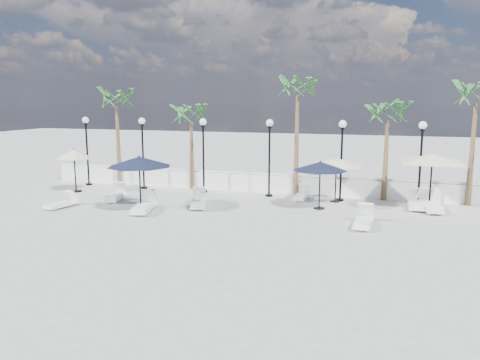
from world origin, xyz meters
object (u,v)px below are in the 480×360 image
(lounger_0, at_px, (62,203))
(lounger_1, at_px, (115,195))
(parasol_navy_mid, at_px, (320,166))
(parasol_navy_left, at_px, (139,162))
(lounger_5, at_px, (430,205))
(parasol_cream_sq_a, at_px, (336,159))
(lounger_3, at_px, (302,195))
(lounger_6, at_px, (364,220))
(lounger_4, at_px, (144,206))
(lounger_7, at_px, (416,203))
(parasol_cream_sq_b, at_px, (433,154))
(parasol_cream_small, at_px, (74,155))
(lounger_2, at_px, (198,202))

(lounger_0, height_order, lounger_1, lounger_1)
(lounger_1, bearing_deg, parasol_navy_mid, -6.74)
(parasol_navy_left, distance_m, parasol_navy_mid, 7.84)
(lounger_5, height_order, parasol_cream_sq_a, parasol_cream_sq_a)
(lounger_3, xyz_separation_m, lounger_6, (3.11, -4.16, 0.03))
(lounger_4, bearing_deg, parasol_navy_mid, 8.78)
(lounger_5, height_order, lounger_7, lounger_5)
(lounger_4, relative_size, parasol_cream_sq_b, 0.42)
(lounger_6, height_order, parasol_navy_left, parasol_navy_left)
(lounger_3, bearing_deg, lounger_6, -51.08)
(parasol_cream_small, bearing_deg, lounger_5, 3.09)
(lounger_0, relative_size, parasol_cream_small, 0.75)
(lounger_0, relative_size, lounger_1, 0.86)
(lounger_0, xyz_separation_m, parasol_cream_sq_a, (11.56, 4.93, 1.84))
(lounger_1, height_order, parasol_navy_left, parasol_navy_left)
(lounger_0, height_order, lounger_2, lounger_2)
(lounger_3, relative_size, lounger_5, 0.75)
(lounger_1, bearing_deg, lounger_7, -3.22)
(lounger_3, distance_m, parasol_cream_small, 11.92)
(parasol_cream_sq_a, distance_m, parasol_cream_small, 13.38)
(lounger_5, bearing_deg, lounger_3, 163.51)
(lounger_1, height_order, parasol_cream_sq_a, parasol_cream_sq_a)
(lounger_2, height_order, lounger_3, lounger_2)
(parasol_navy_mid, xyz_separation_m, parasol_cream_sq_a, (0.53, 1.67, 0.15))
(lounger_5, distance_m, parasol_cream_small, 17.52)
(lounger_2, xyz_separation_m, parasol_cream_sq_a, (5.78, 2.94, 1.81))
(lounger_7, bearing_deg, parasol_cream_small, -175.00)
(lounger_6, bearing_deg, parasol_cream_small, 173.78)
(lounger_2, relative_size, parasol_navy_left, 0.73)
(parasol_cream_small, bearing_deg, lounger_0, -62.76)
(lounger_4, height_order, parasol_cream_sq_b, parasol_cream_sq_b)
(lounger_1, height_order, lounger_6, lounger_6)
(parasol_navy_left, bearing_deg, parasol_cream_small, 152.11)
(parasol_navy_left, bearing_deg, lounger_0, -172.43)
(parasol_navy_left, bearing_deg, parasol_navy_mid, 20.65)
(lounger_2, relative_size, lounger_6, 1.03)
(parasol_cream_sq_a, bearing_deg, lounger_3, 179.36)
(lounger_5, bearing_deg, lounger_4, -171.81)
(lounger_1, height_order, lounger_5, lounger_5)
(lounger_5, relative_size, lounger_6, 1.14)
(parasol_cream_sq_b, bearing_deg, parasol_navy_left, -159.74)
(lounger_3, height_order, lounger_4, lounger_4)
(lounger_0, distance_m, lounger_7, 15.83)
(parasol_cream_small, bearing_deg, parasol_navy_mid, -0.51)
(lounger_2, distance_m, lounger_7, 9.73)
(lounger_1, xyz_separation_m, parasol_cream_sq_b, (14.27, 2.84, 2.16))
(lounger_0, bearing_deg, lounger_6, 14.61)
(lounger_4, xyz_separation_m, parasol_cream_sq_b, (11.80, 4.52, 2.14))
(lounger_1, relative_size, lounger_7, 0.99)
(parasol_navy_left, xyz_separation_m, parasol_cream_sq_a, (7.86, 4.43, -0.11))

